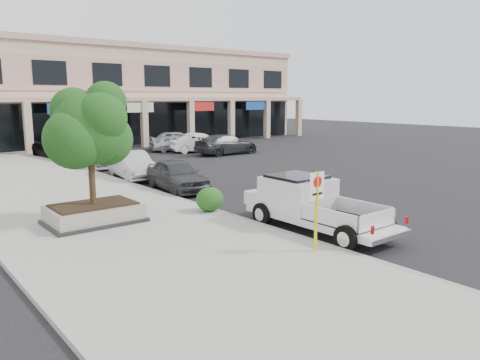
{
  "coord_description": "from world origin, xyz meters",
  "views": [
    {
      "loc": [
        -11.99,
        -11.73,
        4.49
      ],
      "look_at": [
        -1.36,
        1.5,
        1.48
      ],
      "focal_mm": 35.0,
      "sensor_mm": 36.0,
      "label": 1
    }
  ],
  "objects_px": {
    "curb_car_a": "(177,175)",
    "lot_car_b": "(197,144)",
    "planter_tree": "(91,129)",
    "pickup_truck": "(319,206)",
    "lot_car_c": "(227,144)",
    "curb_car_b": "(132,165)",
    "lot_car_d": "(80,142)",
    "planter": "(94,213)",
    "no_parking_sign": "(317,201)",
    "curb_car_c": "(90,156)",
    "curb_car_d": "(62,148)",
    "lot_car_a": "(173,143)",
    "lot_car_e": "(177,140)",
    "lot_car_f": "(198,140)"
  },
  "relations": [
    {
      "from": "curb_car_d",
      "to": "lot_car_a",
      "type": "bearing_deg",
      "value": -12.93
    },
    {
      "from": "lot_car_a",
      "to": "lot_car_c",
      "type": "height_order",
      "value": "lot_car_c"
    },
    {
      "from": "lot_car_a",
      "to": "lot_car_e",
      "type": "xyz_separation_m",
      "value": [
        1.07,
        1.16,
        0.14
      ]
    },
    {
      "from": "lot_car_f",
      "to": "planter_tree",
      "type": "bearing_deg",
      "value": 131.78
    },
    {
      "from": "no_parking_sign",
      "to": "lot_car_d",
      "type": "bearing_deg",
      "value": 81.91
    },
    {
      "from": "pickup_truck",
      "to": "curb_car_b",
      "type": "height_order",
      "value": "pickup_truck"
    },
    {
      "from": "no_parking_sign",
      "to": "lot_car_a",
      "type": "relative_size",
      "value": 0.58
    },
    {
      "from": "curb_car_b",
      "to": "lot_car_d",
      "type": "distance_m",
      "value": 15.13
    },
    {
      "from": "lot_car_d",
      "to": "pickup_truck",
      "type": "bearing_deg",
      "value": -179.89
    },
    {
      "from": "planter_tree",
      "to": "pickup_truck",
      "type": "distance_m",
      "value": 8.22
    },
    {
      "from": "curb_car_c",
      "to": "lot_car_c",
      "type": "bearing_deg",
      "value": 3.64
    },
    {
      "from": "lot_car_d",
      "to": "curb_car_c",
      "type": "bearing_deg",
      "value": 168.25
    },
    {
      "from": "planter",
      "to": "curb_car_a",
      "type": "xyz_separation_m",
      "value": [
        5.67,
        3.75,
        0.29
      ]
    },
    {
      "from": "pickup_truck",
      "to": "lot_car_c",
      "type": "relative_size",
      "value": 1.06
    },
    {
      "from": "pickup_truck",
      "to": "lot_car_b",
      "type": "bearing_deg",
      "value": 66.45
    },
    {
      "from": "planter_tree",
      "to": "lot_car_d",
      "type": "distance_m",
      "value": 24.48
    },
    {
      "from": "curb_car_d",
      "to": "curb_car_c",
      "type": "bearing_deg",
      "value": -96.44
    },
    {
      "from": "no_parking_sign",
      "to": "lot_car_b",
      "type": "relative_size",
      "value": 0.55
    },
    {
      "from": "pickup_truck",
      "to": "lot_car_e",
      "type": "relative_size",
      "value": 1.21
    },
    {
      "from": "planter",
      "to": "curb_car_d",
      "type": "height_order",
      "value": "curb_car_d"
    },
    {
      "from": "no_parking_sign",
      "to": "planter",
      "type": "bearing_deg",
      "value": 118.07
    },
    {
      "from": "pickup_truck",
      "to": "lot_car_b",
      "type": "xyz_separation_m",
      "value": [
        9.6,
        21.86,
        -0.21
      ]
    },
    {
      "from": "curb_car_d",
      "to": "curb_car_a",
      "type": "bearing_deg",
      "value": -94.86
    },
    {
      "from": "planter_tree",
      "to": "lot_car_e",
      "type": "xyz_separation_m",
      "value": [
        15.1,
        19.38,
        -2.6
      ]
    },
    {
      "from": "curb_car_d",
      "to": "lot_car_e",
      "type": "distance_m",
      "value": 9.92
    },
    {
      "from": "curb_car_b",
      "to": "curb_car_c",
      "type": "relative_size",
      "value": 0.91
    },
    {
      "from": "curb_car_d",
      "to": "lot_car_d",
      "type": "height_order",
      "value": "lot_car_d"
    },
    {
      "from": "pickup_truck",
      "to": "curb_car_b",
      "type": "xyz_separation_m",
      "value": [
        -0.16,
        13.65,
        -0.15
      ]
    },
    {
      "from": "curb_car_c",
      "to": "lot_car_c",
      "type": "xyz_separation_m",
      "value": [
        11.14,
        -0.06,
        0.05
      ]
    },
    {
      "from": "lot_car_e",
      "to": "lot_car_a",
      "type": "bearing_deg",
      "value": 157.93
    },
    {
      "from": "planter",
      "to": "curb_car_a",
      "type": "relative_size",
      "value": 0.71
    },
    {
      "from": "no_parking_sign",
      "to": "lot_car_b",
      "type": "distance_m",
      "value": 26.16
    },
    {
      "from": "curb_car_a",
      "to": "curb_car_d",
      "type": "relative_size",
      "value": 0.8
    },
    {
      "from": "no_parking_sign",
      "to": "curb_car_a",
      "type": "height_order",
      "value": "no_parking_sign"
    },
    {
      "from": "lot_car_d",
      "to": "lot_car_e",
      "type": "xyz_separation_m",
      "value": [
        7.22,
        -3.65,
        -0.01
      ]
    },
    {
      "from": "curb_car_b",
      "to": "lot_car_b",
      "type": "distance_m",
      "value": 12.75
    },
    {
      "from": "planter_tree",
      "to": "lot_car_a",
      "type": "distance_m",
      "value": 23.16
    },
    {
      "from": "no_parking_sign",
      "to": "curb_car_b",
      "type": "height_order",
      "value": "no_parking_sign"
    },
    {
      "from": "lot_car_a",
      "to": "lot_car_c",
      "type": "distance_m",
      "value": 4.95
    },
    {
      "from": "lot_car_c",
      "to": "lot_car_e",
      "type": "relative_size",
      "value": 1.14
    },
    {
      "from": "planter_tree",
      "to": "curb_car_a",
      "type": "bearing_deg",
      "value": 33.05
    },
    {
      "from": "lot_car_b",
      "to": "planter_tree",
      "type": "bearing_deg",
      "value": 152.69
    },
    {
      "from": "curb_car_a",
      "to": "lot_car_b",
      "type": "distance_m",
      "value": 15.94
    },
    {
      "from": "curb_car_b",
      "to": "lot_car_d",
      "type": "relative_size",
      "value": 0.78
    },
    {
      "from": "pickup_truck",
      "to": "lot_car_a",
      "type": "bearing_deg",
      "value": 70.48
    },
    {
      "from": "no_parking_sign",
      "to": "lot_car_b",
      "type": "xyz_separation_m",
      "value": [
        11.54,
        23.46,
        -0.94
      ]
    },
    {
      "from": "no_parking_sign",
      "to": "lot_car_a",
      "type": "bearing_deg",
      "value": 67.63
    },
    {
      "from": "no_parking_sign",
      "to": "pickup_truck",
      "type": "xyz_separation_m",
      "value": [
        1.94,
        1.6,
        -0.73
      ]
    },
    {
      "from": "lot_car_c",
      "to": "pickup_truck",
      "type": "bearing_deg",
      "value": 149.92
    },
    {
      "from": "lot_car_a",
      "to": "lot_car_c",
      "type": "xyz_separation_m",
      "value": [
        2.27,
        -4.4,
        0.11
      ]
    }
  ]
}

